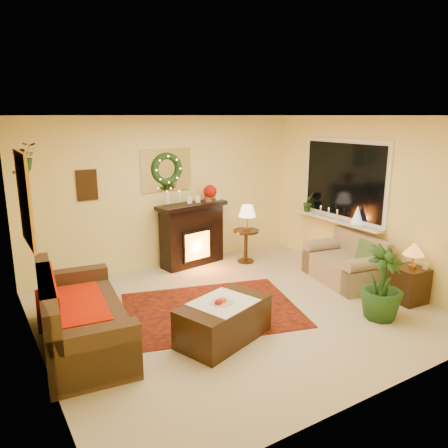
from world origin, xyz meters
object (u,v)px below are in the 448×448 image
side_table_round (246,245)px  end_table_square (409,284)px  loveseat (345,256)px  coffee_table (223,323)px  fireplace (192,235)px  sofa (82,309)px

side_table_round → end_table_square: (1.01, -2.66, -0.05)m
loveseat → coffee_table: bearing=-157.0°
fireplace → side_table_round: 1.00m
sofa → side_table_round: bearing=30.8°
loveseat → sofa: bearing=-172.2°
side_table_round → fireplace: bearing=155.8°
sofa → end_table_square: size_ratio=3.96×
loveseat → end_table_square: (0.20, -1.05, -0.15)m
sofa → loveseat: (4.07, -0.16, -0.01)m
sofa → coffee_table: bearing=-21.2°
loveseat → fireplace: bearing=140.2°
loveseat → end_table_square: size_ratio=2.57×
end_table_square → fireplace: bearing=121.7°
side_table_round → coffee_table: 2.88m
sofa → loveseat: 4.08m
sofa → fireplace: size_ratio=1.77×
sofa → end_table_square: sofa is taller
sofa → coffee_table: 1.64m
fireplace → coffee_table: fireplace is taller
fireplace → end_table_square: 3.61m
fireplace → end_table_square: bearing=-67.3°
side_table_round → end_table_square: side_table_round is taller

